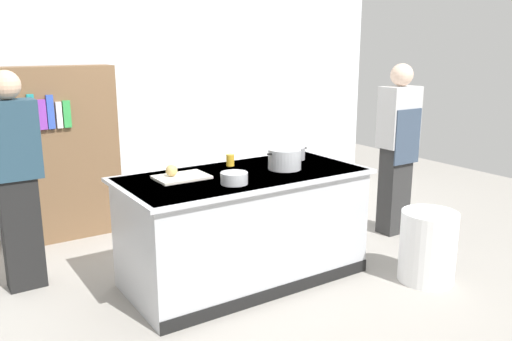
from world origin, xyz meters
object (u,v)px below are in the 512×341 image
object	(u,v)px
juice_cup	(230,160)
person_guest	(16,177)
person_chef	(397,146)
sauce_pan	(296,153)
bookshelf	(60,154)
mixing_bowl	(234,178)
stock_pot	(285,159)
trash_bin	(428,246)
onion	(172,171)

from	to	relation	value
juice_cup	person_guest	bearing A→B (deg)	160.92
juice_cup	person_chef	xyz separation A→B (m)	(1.82, -0.21, -0.04)
sauce_pan	bookshelf	distance (m)	2.31
person_guest	bookshelf	bearing A→B (deg)	133.57
mixing_bowl	person_chef	size ratio (longest dim) A/B	0.12
stock_pot	trash_bin	world-z (taller)	stock_pot
sauce_pan	mixing_bowl	size ratio (longest dim) A/B	1.12
onion	bookshelf	world-z (taller)	bookshelf
juice_cup	bookshelf	xyz separation A→B (m)	(-1.04, 1.51, -0.10)
mixing_bowl	person_guest	world-z (taller)	person_guest
stock_pot	sauce_pan	world-z (taller)	stock_pot
onion	sauce_pan	distance (m)	1.21
stock_pot	mixing_bowl	size ratio (longest dim) A/B	1.67
stock_pot	juice_cup	xyz separation A→B (m)	(-0.32, 0.34, -0.03)
stock_pot	person_chef	world-z (taller)	person_chef
sauce_pan	trash_bin	world-z (taller)	sauce_pan
juice_cup	mixing_bowl	bearing A→B (deg)	-117.75
onion	bookshelf	xyz separation A→B (m)	(-0.44, 1.64, -0.11)
person_chef	onion	bearing A→B (deg)	89.91
stock_pot	sauce_pan	xyz separation A→B (m)	(0.30, 0.24, -0.03)
mixing_bowl	juice_cup	distance (m)	0.58
trash_bin	sauce_pan	bearing A→B (deg)	118.62
sauce_pan	person_chef	size ratio (longest dim) A/B	0.13
stock_pot	bookshelf	bearing A→B (deg)	126.14
onion	juice_cup	distance (m)	0.61
trash_bin	person_chef	world-z (taller)	person_chef
person_chef	bookshelf	world-z (taller)	person_chef
mixing_bowl	person_guest	bearing A→B (deg)	141.03
person_guest	onion	bearing A→B (deg)	39.38
onion	sauce_pan	size ratio (longest dim) A/B	0.40
sauce_pan	person_chef	distance (m)	1.21
onion	juice_cup	xyz separation A→B (m)	(0.59, 0.13, -0.02)
mixing_bowl	bookshelf	xyz separation A→B (m)	(-0.76, 2.03, -0.09)
juice_cup	trash_bin	size ratio (longest dim) A/B	0.17
bookshelf	person_chef	bearing A→B (deg)	-31.02
stock_pot	sauce_pan	distance (m)	0.38
mixing_bowl	bookshelf	bearing A→B (deg)	110.65
person_chef	person_guest	distance (m)	3.49
onion	bookshelf	distance (m)	1.70
sauce_pan	person_guest	bearing A→B (deg)	163.45
mixing_bowl	juice_cup	size ratio (longest dim) A/B	2.02
bookshelf	stock_pot	bearing A→B (deg)	-53.86
stock_pot	bookshelf	size ratio (longest dim) A/B	0.20
juice_cup	person_chef	bearing A→B (deg)	-6.46
trash_bin	person_guest	world-z (taller)	person_guest
sauce_pan	bookshelf	bearing A→B (deg)	135.64
person_chef	bookshelf	bearing A→B (deg)	60.77
onion	juice_cup	bearing A→B (deg)	12.07
stock_pot	person_guest	size ratio (longest dim) A/B	0.20
person_chef	bookshelf	size ratio (longest dim) A/B	1.01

